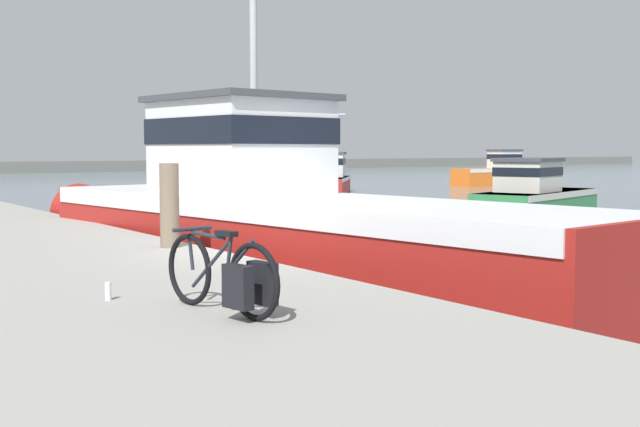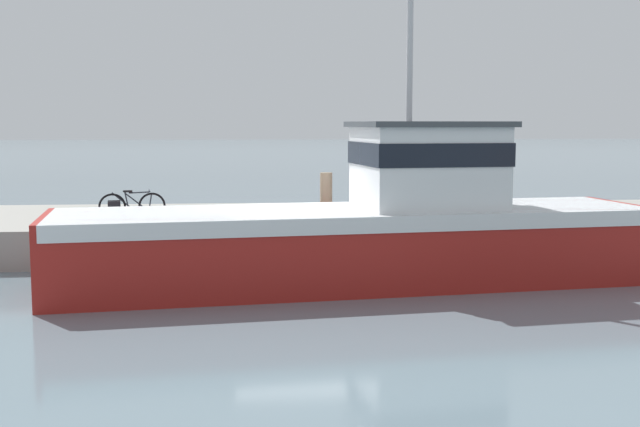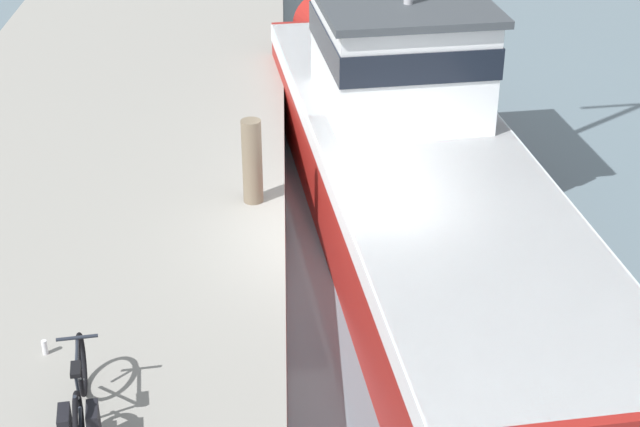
{
  "view_description": "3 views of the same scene",
  "coord_description": "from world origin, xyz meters",
  "px_view_note": "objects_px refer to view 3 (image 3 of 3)",
  "views": [
    {
      "loc": [
        -6.6,
        -10.66,
        2.49
      ],
      "look_at": [
        -0.5,
        -1.78,
        1.63
      ],
      "focal_mm": 45.0,
      "sensor_mm": 36.0,
      "label": 1
    },
    {
      "loc": [
        18.17,
        -0.91,
        3.47
      ],
      "look_at": [
        0.07,
        0.7,
        1.43
      ],
      "focal_mm": 45.0,
      "sensor_mm": 36.0,
      "label": 2
    },
    {
      "loc": [
        -0.92,
        -12.19,
        7.9
      ],
      "look_at": [
        -0.47,
        0.27,
        1.11
      ],
      "focal_mm": 55.0,
      "sensor_mm": 36.0,
      "label": 3
    }
  ],
  "objects_px": {
    "bicycle_touring": "(80,403)",
    "fishing_boat_main": "(409,152)",
    "mooring_post": "(252,162)",
    "water_bottle_on_curb": "(45,347)"
  },
  "relations": [
    {
      "from": "bicycle_touring",
      "to": "fishing_boat_main",
      "type": "bearing_deg",
      "value": 47.57
    },
    {
      "from": "mooring_post",
      "to": "water_bottle_on_curb",
      "type": "xyz_separation_m",
      "value": [
        -2.35,
        -3.77,
        -0.57
      ]
    },
    {
      "from": "bicycle_touring",
      "to": "mooring_post",
      "type": "distance_m",
      "value": 5.39
    },
    {
      "from": "fishing_boat_main",
      "to": "water_bottle_on_curb",
      "type": "xyz_separation_m",
      "value": [
        -4.84,
        -4.85,
        -0.17
      ]
    },
    {
      "from": "mooring_post",
      "to": "water_bottle_on_curb",
      "type": "relative_size",
      "value": 7.04
    },
    {
      "from": "bicycle_touring",
      "to": "mooring_post",
      "type": "xyz_separation_m",
      "value": [
        1.67,
        5.11,
        0.3
      ]
    },
    {
      "from": "water_bottle_on_curb",
      "to": "mooring_post",
      "type": "bearing_deg",
      "value": 58.06
    },
    {
      "from": "bicycle_touring",
      "to": "water_bottle_on_curb",
      "type": "height_order",
      "value": "bicycle_touring"
    },
    {
      "from": "bicycle_touring",
      "to": "water_bottle_on_curb",
      "type": "distance_m",
      "value": 1.53
    },
    {
      "from": "fishing_boat_main",
      "to": "water_bottle_on_curb",
      "type": "bearing_deg",
      "value": -142.08
    }
  ]
}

